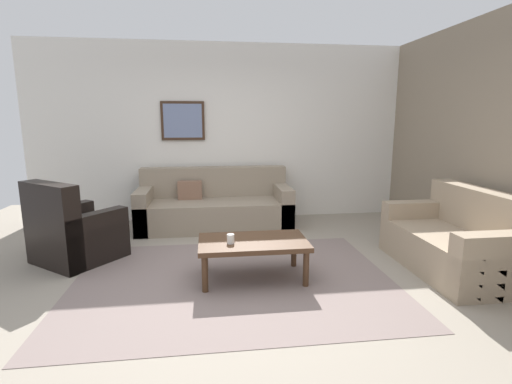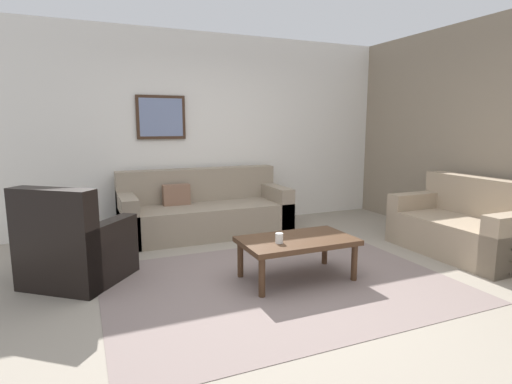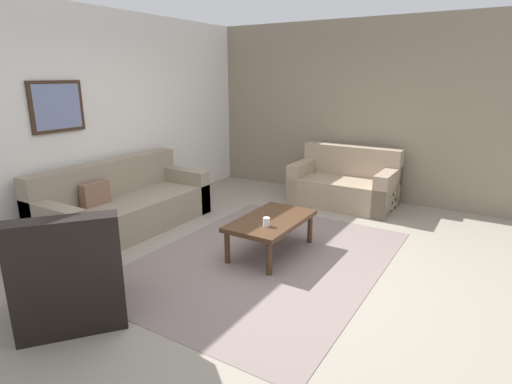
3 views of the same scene
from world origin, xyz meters
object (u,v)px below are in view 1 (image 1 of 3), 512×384
at_px(cup, 231,239).
at_px(framed_artwork, 183,121).
at_px(coffee_table, 253,245).
at_px(couch_main, 215,207).
at_px(couch_loveseat, 459,243).
at_px(armchair_leather, 72,236).

distance_m(cup, framed_artwork, 2.85).
xyz_separation_m(coffee_table, framed_artwork, (-0.81, 2.47, 1.24)).
bearing_deg(cup, coffee_table, 17.75).
relative_size(couch_main, coffee_table, 2.06).
xyz_separation_m(couch_loveseat, cup, (-2.48, -0.01, 0.16)).
bearing_deg(framed_artwork, couch_main, -42.51).
bearing_deg(coffee_table, couch_loveseat, -1.51).
relative_size(armchair_leather, coffee_table, 1.02).
relative_size(couch_loveseat, coffee_table, 1.40).
bearing_deg(framed_artwork, couch_loveseat, -39.68).
bearing_deg(cup, framed_artwork, 102.74).
bearing_deg(couch_main, framed_artwork, 137.49).
height_order(couch_loveseat, cup, couch_loveseat).
height_order(couch_loveseat, armchair_leather, armchair_leather).
bearing_deg(armchair_leather, couch_loveseat, -10.68).
distance_m(armchair_leather, cup, 1.95).
bearing_deg(cup, couch_main, 93.06).
distance_m(couch_loveseat, framed_artwork, 4.17).
height_order(couch_main, armchair_leather, armchair_leather).
relative_size(couch_main, armchair_leather, 2.02).
relative_size(couch_loveseat, framed_artwork, 2.29).
height_order(coffee_table, framed_artwork, framed_artwork).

